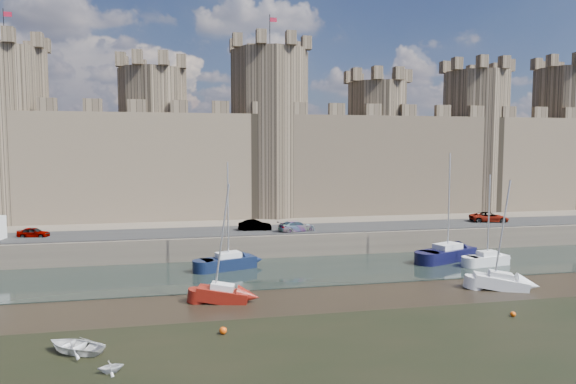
# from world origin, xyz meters

# --- Properties ---
(ground) EXTENTS (160.00, 160.00, 0.00)m
(ground) POSITION_xyz_m (0.00, 0.00, 0.00)
(ground) COLOR black
(ground) RESTS_ON ground
(water_channel) EXTENTS (160.00, 12.00, 0.08)m
(water_channel) POSITION_xyz_m (0.00, 24.00, 0.04)
(water_channel) COLOR black
(water_channel) RESTS_ON ground
(quay) EXTENTS (160.00, 60.00, 2.50)m
(quay) POSITION_xyz_m (0.00, 60.00, 1.25)
(quay) COLOR #4C443A
(quay) RESTS_ON ground
(road) EXTENTS (160.00, 7.00, 0.10)m
(road) POSITION_xyz_m (0.00, 34.00, 2.55)
(road) COLOR black
(road) RESTS_ON quay
(castle) EXTENTS (108.50, 11.00, 29.00)m
(castle) POSITION_xyz_m (-0.64, 48.00, 11.67)
(castle) COLOR #42382B
(castle) RESTS_ON quay
(car_0) EXTENTS (3.42, 1.92, 1.10)m
(car_0) POSITION_xyz_m (-25.91, 34.24, 3.05)
(car_0) COLOR gray
(car_0) RESTS_ON quay
(car_1) EXTENTS (3.98, 1.87, 1.26)m
(car_1) POSITION_xyz_m (-2.24, 33.89, 3.13)
(car_1) COLOR gray
(car_1) RESTS_ON quay
(car_2) EXTENTS (4.62, 2.75, 1.25)m
(car_2) POSITION_xyz_m (2.34, 32.32, 3.13)
(car_2) COLOR gray
(car_2) RESTS_ON quay
(car_3) EXTENTS (5.14, 3.25, 1.32)m
(car_3) POSITION_xyz_m (28.06, 34.41, 3.16)
(car_3) COLOR gray
(car_3) RESTS_ON quay
(sailboat_1) EXTENTS (5.65, 3.60, 10.57)m
(sailboat_1) POSITION_xyz_m (-6.01, 25.96, 0.83)
(sailboat_1) COLOR black
(sailboat_1) RESTS_ON ground
(sailboat_2) EXTENTS (4.48, 2.26, 9.25)m
(sailboat_2) POSITION_xyz_m (19.99, 22.24, 0.76)
(sailboat_2) COLOR silver
(sailboat_2) RESTS_ON ground
(sailboat_3) EXTENTS (6.97, 4.79, 11.39)m
(sailboat_3) POSITION_xyz_m (17.16, 25.14, 0.86)
(sailboat_3) COLOR black
(sailboat_3) RESTS_ON ground
(sailboat_4) EXTENTS (4.21, 2.41, 9.27)m
(sailboat_4) POSITION_xyz_m (-7.42, 15.31, 0.70)
(sailboat_4) COLOR maroon
(sailboat_4) RESTS_ON ground
(sailboat_5) EXTENTS (4.65, 3.22, 9.35)m
(sailboat_5) POSITION_xyz_m (16.02, 14.18, 0.69)
(sailboat_5) COLOR silver
(sailboat_5) RESTS_ON ground
(dinghy_3) EXTENTS (1.46, 1.30, 0.71)m
(dinghy_3) POSITION_xyz_m (-14.28, 3.80, 0.36)
(dinghy_3) COLOR silver
(dinghy_3) RESTS_ON ground
(dinghy_6) EXTENTS (4.26, 3.86, 0.72)m
(dinghy_6) POSITION_xyz_m (-16.68, 7.15, 0.36)
(dinghy_6) COLOR silver
(dinghy_6) RESTS_ON ground
(buoy_1) EXTENTS (0.49, 0.49, 0.49)m
(buoy_1) POSITION_xyz_m (-7.95, 8.36, 0.24)
(buoy_1) COLOR #DA4709
(buoy_1) RESTS_ON ground
(buoy_3) EXTENTS (0.38, 0.38, 0.38)m
(buoy_3) POSITION_xyz_m (12.56, 7.61, 0.19)
(buoy_3) COLOR #D84D09
(buoy_3) RESTS_ON ground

